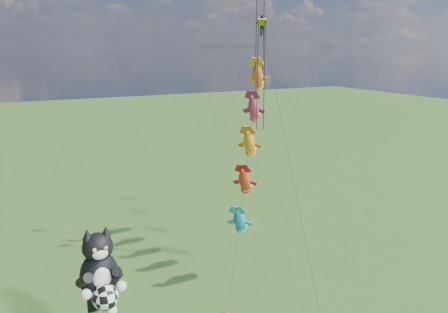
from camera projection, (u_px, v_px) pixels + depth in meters
name	position (u px, v px, depth m)	size (l,w,h in m)	color
cat_kite_rig	(100.00, 274.00, 23.67)	(2.45, 4.16, 9.82)	brown
fish_windsock_rig	(249.00, 144.00, 37.79)	(10.18, 12.45, 19.57)	brown
parafoil_rig	(263.00, 31.00, 36.66)	(5.19, 17.09, 26.23)	brown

